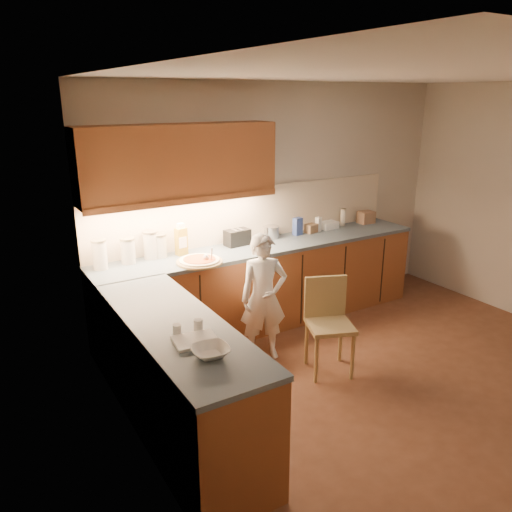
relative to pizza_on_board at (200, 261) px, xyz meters
name	(u,v)px	position (x,y,z in m)	size (l,w,h in m)	color
room	(421,198)	(1.24, -1.51, 0.74)	(4.54, 4.50, 2.62)	#57301D
l_counter	(243,309)	(0.32, -0.26, -0.48)	(3.77, 2.62, 0.92)	brown
backsplash	(252,213)	(0.87, 0.47, 0.27)	(3.75, 0.02, 0.58)	beige
upper_cabinets	(179,162)	(-0.03, 0.31, 0.91)	(1.95, 0.36, 0.73)	brown
pizza_on_board	(200,261)	(0.00, 0.00, 0.00)	(0.44, 0.44, 0.18)	tan
child	(264,298)	(0.45, -0.44, -0.32)	(0.45, 0.30, 1.24)	white
wooden_chair	(328,318)	(0.84, -0.93, -0.43)	(0.51, 0.51, 0.88)	tan
mixing_bowl	(210,352)	(-0.71, -1.67, 0.01)	(0.24, 0.24, 0.06)	white
canister_a	(100,254)	(-0.86, 0.31, 0.12)	(0.14, 0.14, 0.28)	white
canister_b	(128,251)	(-0.59, 0.34, 0.11)	(0.14, 0.14, 0.25)	beige
canister_c	(151,245)	(-0.35, 0.37, 0.12)	(0.15, 0.15, 0.28)	beige
canister_d	(160,245)	(-0.26, 0.37, 0.10)	(0.15, 0.15, 0.24)	silver
oil_jug	(181,240)	(-0.05, 0.32, 0.13)	(0.12, 0.09, 0.33)	#AF8F23
toaster	(237,237)	(0.60, 0.33, 0.07)	(0.28, 0.17, 0.17)	black
steel_pot	(271,232)	(1.06, 0.37, 0.05)	(0.18, 0.18, 0.14)	#ACADB1
blue_box	(298,226)	(1.39, 0.33, 0.08)	(0.10, 0.07, 0.20)	#344C9D
card_box_a	(311,228)	(1.59, 0.33, 0.03)	(0.14, 0.10, 0.10)	#A17B57
white_bottle	(318,224)	(1.69, 0.33, 0.07)	(0.06, 0.06, 0.17)	white
flat_pack	(329,225)	(1.88, 0.37, 0.02)	(0.21, 0.15, 0.08)	white
tall_jar	(343,217)	(2.11, 0.39, 0.09)	(0.07, 0.07, 0.21)	silver
card_box_b	(366,217)	(2.45, 0.34, 0.05)	(0.19, 0.15, 0.15)	#986F51
dough_cloth	(196,340)	(-0.71, -1.45, -0.01)	(0.28, 0.22, 0.02)	white
spice_jar_a	(177,330)	(-0.77, -1.30, 0.02)	(0.06, 0.06, 0.08)	silver
spice_jar_b	(198,325)	(-0.62, -1.31, 0.02)	(0.06, 0.06, 0.08)	silver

